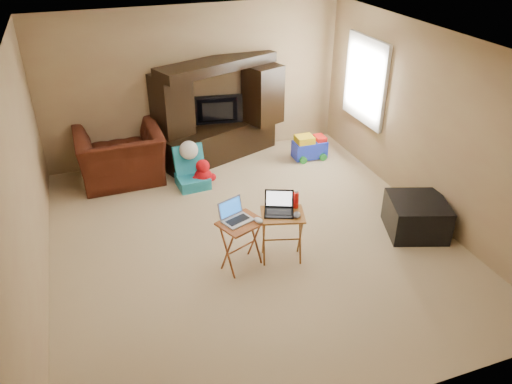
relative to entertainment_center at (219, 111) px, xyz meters
name	(u,v)px	position (x,y,z in m)	size (l,w,h in m)	color
floor	(251,238)	(-0.31, -2.46, -0.85)	(5.50, 5.50, 0.00)	#CFB68F
ceiling	(250,45)	(-0.31, -2.46, 1.65)	(5.50, 5.50, 0.00)	silver
wall_back	(195,84)	(-0.31, 0.29, 0.40)	(5.00, 5.00, 0.00)	tan
wall_front	(373,301)	(-0.31, -5.21, 0.40)	(5.00, 5.00, 0.00)	tan
wall_left	(24,186)	(-2.81, -2.46, 0.40)	(5.50, 5.50, 0.00)	tan
wall_right	(427,124)	(2.19, -2.46, 0.40)	(5.50, 5.50, 0.00)	tan
window_pane	(366,80)	(2.17, -0.91, 0.55)	(1.20, 1.20, 0.00)	white
window_frame	(365,80)	(2.15, -0.91, 0.55)	(0.06, 1.14, 1.34)	white
entertainment_center	(219,111)	(0.00, 0.00, 0.00)	(2.07, 0.52, 1.69)	black
television	(218,111)	(0.00, 0.07, -0.03)	(0.86, 0.11, 0.50)	black
recliner	(121,157)	(-1.68, -0.30, -0.43)	(1.28, 1.11, 0.83)	#4C1A10
child_rocker	(192,168)	(-0.69, -0.85, -0.54)	(0.47, 0.53, 0.62)	teal
plush_toy	(203,173)	(-0.53, -0.88, -0.62)	(0.40, 0.33, 0.45)	red
push_toy	(310,146)	(1.43, -0.55, -0.63)	(0.58, 0.41, 0.43)	#1C33E0
ottoman	(416,216)	(1.80, -3.06, -0.61)	(0.73, 0.73, 0.47)	black
tray_table_left	(241,244)	(-0.61, -2.98, -0.53)	(0.49, 0.39, 0.63)	#AB5529
tray_table_right	(282,237)	(-0.10, -3.01, -0.52)	(0.50, 0.40, 0.65)	#976124
laptop_left	(237,212)	(-0.64, -2.95, -0.10)	(0.33, 0.27, 0.24)	#A6A6AB
laptop_right	(279,205)	(-0.14, -2.99, -0.07)	(0.34, 0.28, 0.24)	black
mouse_left	(259,220)	(-0.42, -3.05, -0.19)	(0.08, 0.13, 0.05)	silver
mouse_right	(297,215)	(0.03, -3.13, -0.17)	(0.08, 0.13, 0.05)	#424248
water_bottle	(296,200)	(0.10, -2.93, -0.09)	(0.06, 0.06, 0.20)	red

